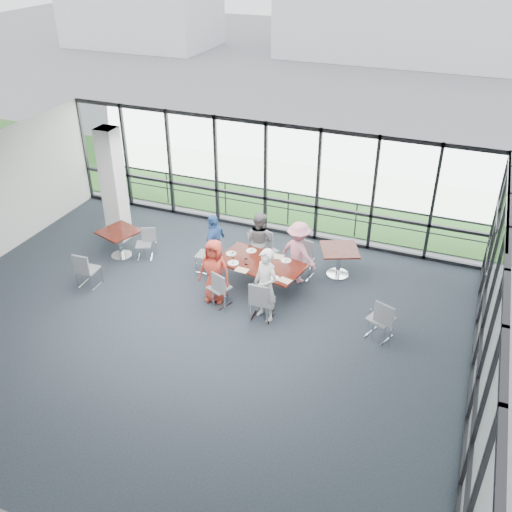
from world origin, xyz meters
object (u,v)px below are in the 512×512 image
at_px(diner_end, 215,244).
at_px(chair_spare_r, 381,319).
at_px(structural_column, 114,186).
at_px(chair_spare_la, 88,269).
at_px(diner_near_left, 215,271).
at_px(chair_main_fr, 304,261).
at_px(chair_main_fl, 267,251).
at_px(diner_far_left, 259,241).
at_px(diner_far_right, 299,253).
at_px(side_table_left, 119,235).
at_px(main_table, 261,267).
at_px(chair_spare_lb, 144,244).
at_px(diner_near_right, 266,285).
at_px(side_table_right, 339,253).
at_px(chair_main_end, 206,255).
at_px(chair_main_nl, 219,288).
at_px(chair_main_nr, 262,300).

height_order(diner_end, chair_spare_r, diner_end).
bearing_deg(structural_column, chair_spare_la, -74.12).
bearing_deg(diner_near_left, chair_main_fr, 45.78).
relative_size(chair_main_fl, chair_spare_r, 0.95).
relative_size(diner_far_left, diner_far_right, 0.98).
height_order(side_table_left, chair_spare_la, chair_spare_la).
bearing_deg(structural_column, chair_spare_r, -12.70).
height_order(structural_column, main_table, structural_column).
bearing_deg(chair_spare_lb, main_table, 150.93).
distance_m(diner_far_right, chair_main_fl, 1.04).
bearing_deg(diner_far_right, diner_near_left, 67.36).
distance_m(diner_near_right, diner_end, 2.30).
distance_m(side_table_left, chair_main_fl, 3.92).
relative_size(chair_main_fl, chair_spare_lb, 1.14).
xyz_separation_m(structural_column, side_table_right, (6.18, 0.40, -0.96)).
xyz_separation_m(chair_main_end, chair_spare_lb, (-1.79, -0.03, -0.05)).
xyz_separation_m(structural_column, diner_far_right, (5.31, -0.23, -0.80)).
height_order(side_table_left, side_table_right, same).
bearing_deg(side_table_left, chair_main_fr, 9.78).
bearing_deg(structural_column, chair_main_nl, -25.36).
height_order(diner_near_right, chair_main_fl, diner_near_right).
relative_size(diner_far_right, chair_main_fr, 1.77).
relative_size(main_table, diner_end, 1.38).
relative_size(diner_far_left, chair_main_nl, 1.72).
relative_size(chair_main_nl, chair_main_fl, 0.98).
bearing_deg(chair_spare_la, diner_near_right, 1.97).
height_order(side_table_right, chair_main_end, chair_main_end).
bearing_deg(chair_main_nr, side_table_left, 163.60).
height_order(diner_far_left, chair_main_end, diner_far_left).
xyz_separation_m(diner_end, chair_main_fl, (1.12, 0.72, -0.35)).
bearing_deg(diner_near_right, diner_near_left, -165.58).
bearing_deg(side_table_right, chair_main_fl, -170.37).
bearing_deg(diner_end, chair_main_fl, 123.77).
height_order(chair_main_nl, chair_spare_lb, chair_main_nl).
bearing_deg(side_table_right, side_table_left, -167.74).
distance_m(structural_column, chair_spare_lb, 1.83).
bearing_deg(chair_main_fr, diner_near_left, 55.53).
relative_size(chair_main_nl, chair_spare_r, 0.93).
distance_m(side_table_left, chair_spare_r, 7.11).
xyz_separation_m(diner_far_right, chair_main_nr, (-0.25, -1.78, -0.32)).
bearing_deg(chair_main_nr, diner_far_left, 111.62).
bearing_deg(chair_main_nl, chair_main_nr, 14.47).
bearing_deg(diner_far_right, main_table, 68.03).
xyz_separation_m(main_table, diner_near_right, (0.52, -1.03, 0.23)).
bearing_deg(chair_main_nr, chair_main_fl, 106.42).
height_order(chair_main_nr, chair_main_fr, chair_main_nr).
distance_m(side_table_right, chair_main_end, 3.35).
distance_m(diner_near_right, chair_main_nr, 0.39).
xyz_separation_m(diner_end, chair_spare_lb, (-2.05, -0.05, -0.40)).
bearing_deg(chair_spare_lb, side_table_right, 167.47).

